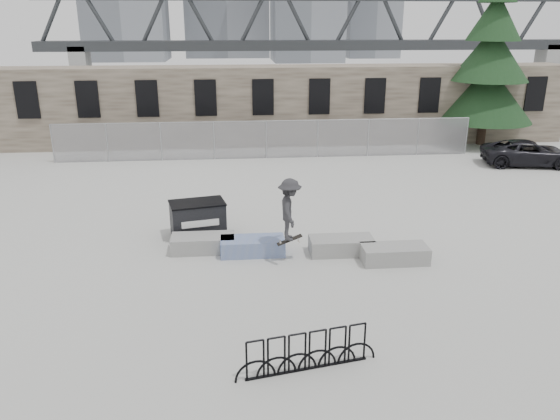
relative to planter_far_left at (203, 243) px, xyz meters
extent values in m
plane|color=#B7B7B2|center=(2.84, -0.29, -0.28)|extent=(120.00, 120.00, 0.00)
cube|color=brown|center=(2.84, 15.96, 1.97)|extent=(36.00, 2.50, 4.50)
cube|color=black|center=(-9.96, 14.69, 2.62)|extent=(1.20, 0.12, 2.00)
cube|color=black|center=(-6.76, 14.69, 2.62)|extent=(1.20, 0.12, 2.00)
cube|color=black|center=(-3.56, 14.69, 2.62)|extent=(1.20, 0.12, 2.00)
cube|color=black|center=(-0.36, 14.69, 2.62)|extent=(1.20, 0.12, 2.00)
cube|color=black|center=(2.84, 14.69, 2.62)|extent=(1.20, 0.12, 2.00)
cube|color=black|center=(6.04, 14.69, 2.62)|extent=(1.20, 0.12, 2.00)
cube|color=black|center=(9.24, 14.69, 2.62)|extent=(1.20, 0.12, 2.00)
cube|color=black|center=(12.44, 14.69, 2.62)|extent=(1.20, 0.12, 2.00)
cube|color=black|center=(15.64, 14.69, 2.62)|extent=(1.20, 0.12, 2.00)
cube|color=black|center=(18.84, 14.69, 2.62)|extent=(1.20, 0.12, 2.00)
cylinder|color=gray|center=(-8.16, 12.21, 0.72)|extent=(0.06, 0.06, 2.00)
cylinder|color=gray|center=(-5.41, 12.21, 0.72)|extent=(0.06, 0.06, 2.00)
cylinder|color=gray|center=(-2.66, 12.21, 0.72)|extent=(0.06, 0.06, 2.00)
cylinder|color=gray|center=(0.09, 12.21, 0.72)|extent=(0.06, 0.06, 2.00)
cylinder|color=gray|center=(2.84, 12.21, 0.72)|extent=(0.06, 0.06, 2.00)
cylinder|color=gray|center=(5.59, 12.21, 0.72)|extent=(0.06, 0.06, 2.00)
cylinder|color=gray|center=(8.34, 12.21, 0.72)|extent=(0.06, 0.06, 2.00)
cylinder|color=gray|center=(11.09, 12.21, 0.72)|extent=(0.06, 0.06, 2.00)
cylinder|color=gray|center=(13.84, 12.21, 0.72)|extent=(0.06, 0.06, 2.00)
cube|color=#99999E|center=(2.84, 12.21, 0.72)|extent=(22.00, 0.02, 2.00)
cylinder|color=gray|center=(2.84, 12.21, 1.72)|extent=(22.00, 0.04, 0.04)
cube|color=gray|center=(0.00, 0.00, -0.02)|extent=(2.00, 0.90, 0.52)
cube|color=#2D471E|center=(0.00, 0.00, 0.18)|extent=(1.76, 0.66, 0.10)
cube|color=#3857A8|center=(1.57, -0.37, -0.02)|extent=(2.00, 0.90, 0.52)
cube|color=#2D471E|center=(1.57, -0.37, 0.18)|extent=(1.76, 0.66, 0.10)
cube|color=gray|center=(4.37, -0.57, -0.02)|extent=(2.00, 0.90, 0.52)
cube|color=#2D471E|center=(4.37, -0.57, 0.18)|extent=(1.76, 0.66, 0.10)
cube|color=gray|center=(5.85, -1.37, -0.02)|extent=(2.00, 0.90, 0.52)
cube|color=#2D471E|center=(5.85, -1.37, 0.18)|extent=(1.76, 0.66, 0.10)
cube|color=black|center=(-0.22, 1.36, 0.30)|extent=(1.97, 1.42, 1.16)
cube|color=black|center=(-0.22, 1.36, 0.90)|extent=(2.02, 1.47, 0.05)
cube|color=white|center=(-0.10, 0.82, 0.34)|extent=(1.22, 0.28, 0.22)
cube|color=black|center=(2.45, -6.54, -0.26)|extent=(2.66, 0.59, 0.04)
torus|color=black|center=(1.35, -6.76, 0.17)|extent=(0.88, 0.22, 0.89)
torus|color=black|center=(1.79, -6.67, 0.17)|extent=(0.88, 0.22, 0.89)
torus|color=black|center=(2.23, -6.58, 0.17)|extent=(0.88, 0.22, 0.89)
torus|color=black|center=(2.67, -6.49, 0.17)|extent=(0.88, 0.22, 0.89)
torus|color=black|center=(3.12, -6.40, 0.17)|extent=(0.88, 0.22, 0.89)
torus|color=black|center=(3.56, -6.32, 0.17)|extent=(0.88, 0.22, 0.89)
cylinder|color=#38281E|center=(15.78, 14.56, 0.91)|extent=(0.50, 0.50, 2.38)
cone|color=black|center=(15.78, 14.56, 2.72)|extent=(5.36, 5.36, 3.20)
cone|color=black|center=(15.78, 14.56, 4.92)|extent=(4.36, 4.36, 3.00)
cone|color=black|center=(15.78, 14.56, 6.92)|extent=(3.02, 3.02, 2.60)
cube|color=#2D3033|center=(12.84, 54.71, 3.72)|extent=(70.00, 3.00, 1.20)
cube|color=gray|center=(-17.16, 54.71, 1.72)|extent=(2.00, 3.00, 4.00)
cube|color=gray|center=(42.84, 54.71, 1.72)|extent=(2.00, 3.00, 4.00)
imported|color=black|center=(15.98, 9.52, 0.35)|extent=(4.86, 2.88, 1.27)
imported|color=#2B2A2D|center=(2.67, -0.98, 1.37)|extent=(0.75, 1.25, 1.90)
cube|color=black|center=(2.67, -0.98, 0.40)|extent=(0.79, 0.31, 0.27)
cylinder|color=beige|center=(2.39, -1.05, 0.35)|extent=(0.06, 0.03, 0.06)
cylinder|color=beige|center=(2.39, -0.91, 0.35)|extent=(0.06, 0.03, 0.06)
cylinder|color=beige|center=(2.95, -1.05, 0.35)|extent=(0.06, 0.03, 0.06)
cylinder|color=beige|center=(2.95, -0.91, 0.35)|extent=(0.06, 0.03, 0.06)
camera|label=1|loc=(1.00, -16.23, 6.72)|focal=35.00mm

